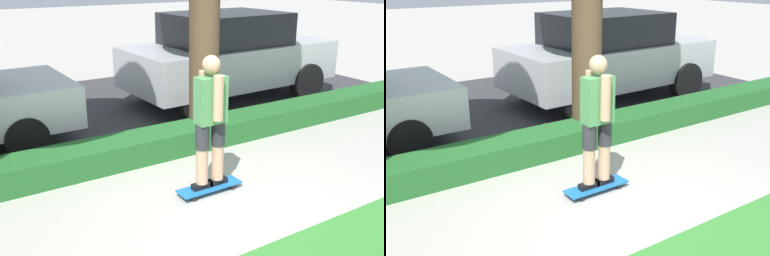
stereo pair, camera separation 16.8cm
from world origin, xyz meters
TOP-DOWN VIEW (x-y plane):
  - ground_plane at (0.00, 0.00)m, footprint 60.00×60.00m
  - street_asphalt at (0.00, 4.20)m, footprint 13.02×5.00m
  - hedge_row at (0.00, 1.60)m, footprint 13.02×0.60m
  - skateboard at (0.03, 0.23)m, footprint 0.82×0.24m
  - skater_person at (0.03, 0.23)m, footprint 0.48×0.41m
  - parked_car_middle at (2.71, 3.49)m, footprint 4.36×2.07m

SIDE VIEW (x-z plane):
  - ground_plane at x=0.00m, z-range 0.00..0.00m
  - street_asphalt at x=0.00m, z-range 0.00..0.01m
  - skateboard at x=0.03m, z-range 0.03..0.11m
  - hedge_row at x=0.00m, z-range 0.00..0.35m
  - parked_car_middle at x=2.71m, z-range 0.03..1.80m
  - skater_person at x=0.03m, z-range 0.14..1.73m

